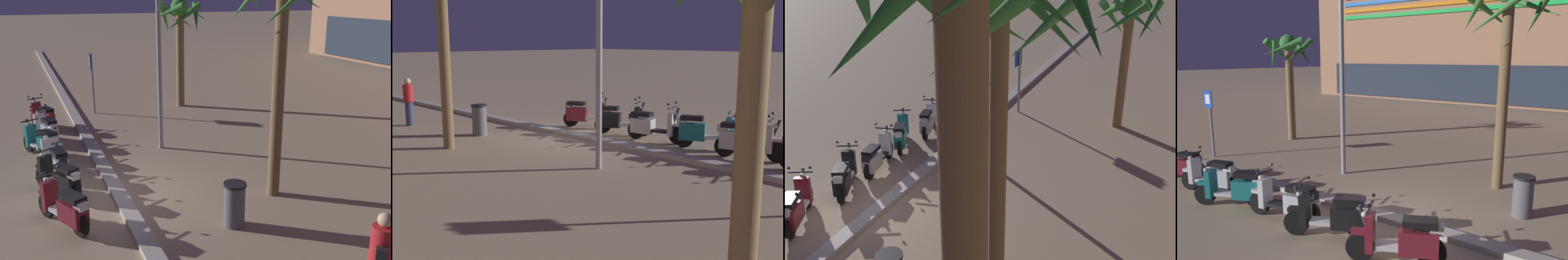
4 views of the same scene
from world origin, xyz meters
TOP-DOWN VIEW (x-y plane):
  - ground_plane at (0.00, 0.00)m, footprint 200.00×200.00m
  - curb_strip at (0.00, 0.24)m, footprint 60.00×0.36m
  - scooter_silver_lead_nearest at (-4.83, -1.01)m, footprint 1.73×0.76m
  - scooter_teal_mid_front at (-3.48, -1.22)m, footprint 1.72×0.97m
  - scooter_silver_gap_after_mid at (-1.88, -1.01)m, footprint 1.84×0.69m
  - scooter_black_tail_end at (-0.52, -1.04)m, footprint 1.68×0.96m
  - scooter_maroon_far_back at (1.09, -1.10)m, footprint 1.63×0.92m
  - pedestrian_by_palm_tree at (5.44, 3.01)m, footprint 0.43×0.42m
  - litter_bin at (2.27, 2.17)m, footprint 0.48×0.48m

SIDE VIEW (x-z plane):
  - ground_plane at x=0.00m, z-range 0.00..0.00m
  - curb_strip at x=0.00m, z-range 0.00..0.12m
  - scooter_silver_gap_after_mid at x=-1.88m, z-range -0.14..1.04m
  - scooter_maroon_far_back at x=1.09m, z-range -0.13..1.05m
  - scooter_black_tail_end at x=-0.52m, z-range -0.13..1.05m
  - scooter_teal_mid_front at x=-3.48m, z-range -0.06..0.99m
  - scooter_silver_lead_nearest at x=-4.83m, z-range -0.12..1.05m
  - litter_bin at x=2.27m, z-range 0.01..0.96m
  - pedestrian_by_palm_tree at x=5.44m, z-range 0.05..1.67m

